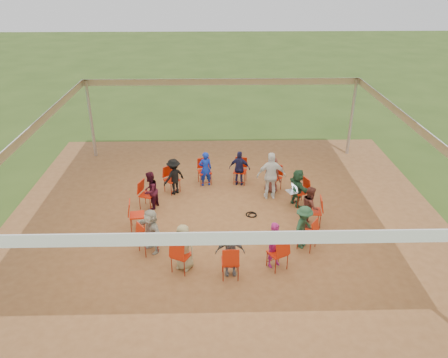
{
  "coord_description": "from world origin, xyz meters",
  "views": [
    {
      "loc": [
        -0.31,
        -11.0,
        6.84
      ],
      "look_at": [
        -0.04,
        0.3,
        1.24
      ],
      "focal_mm": 35.0,
      "sensor_mm": 36.0,
      "label": 1
    }
  ],
  "objects_px": {
    "person_seated_0": "(298,188)",
    "person_seated_7": "(184,247)",
    "person_seated_4": "(174,176)",
    "person_seated_10": "(304,227)",
    "cable_coil": "(252,215)",
    "chair_1": "(274,178)",
    "chair_3": "(205,172)",
    "person_seated_11": "(310,206)",
    "person_seated_3": "(205,169)",
    "person_seated_8": "(230,253)",
    "chair_0": "(300,192)",
    "person_seated_9": "(275,245)",
    "chair_10": "(278,253)",
    "chair_2": "(240,171)",
    "person_seated_5": "(150,191)",
    "chair_4": "(172,180)",
    "person_seated_2": "(240,168)",
    "chair_5": "(147,195)",
    "chair_6": "(137,215)",
    "laptop": "(293,189)",
    "chair_9": "(230,261)",
    "standing_person": "(271,176)",
    "chair_11": "(307,234)",
    "chair_12": "(314,211)",
    "person_seated_6": "(151,231)",
    "chair_7": "(148,238)",
    "person_seated_1": "(272,175)",
    "chair_8": "(181,255)"
  },
  "relations": [
    {
      "from": "person_seated_0",
      "to": "person_seated_7",
      "type": "relative_size",
      "value": 1.0
    },
    {
      "from": "person_seated_7",
      "to": "person_seated_4",
      "type": "bearing_deg",
      "value": 124.62
    },
    {
      "from": "person_seated_10",
      "to": "cable_coil",
      "type": "bearing_deg",
      "value": 70.11
    },
    {
      "from": "chair_1",
      "to": "person_seated_7",
      "type": "height_order",
      "value": "person_seated_7"
    },
    {
      "from": "chair_3",
      "to": "person_seated_11",
      "type": "distance_m",
      "value": 4.09
    },
    {
      "from": "person_seated_3",
      "to": "person_seated_8",
      "type": "distance_m",
      "value": 4.81
    },
    {
      "from": "chair_0",
      "to": "person_seated_9",
      "type": "height_order",
      "value": "person_seated_9"
    },
    {
      "from": "chair_0",
      "to": "chair_1",
      "type": "xyz_separation_m",
      "value": [
        -0.71,
        0.99,
        0.0
      ]
    },
    {
      "from": "person_seated_7",
      "to": "chair_10",
      "type": "bearing_deg",
      "value": 25.06
    },
    {
      "from": "chair_2",
      "to": "person_seated_0",
      "type": "bearing_deg",
      "value": 149.67
    },
    {
      "from": "person_seated_0",
      "to": "person_seated_5",
      "type": "distance_m",
      "value": 4.53
    },
    {
      "from": "chair_4",
      "to": "person_seated_2",
      "type": "distance_m",
      "value": 2.32
    },
    {
      "from": "chair_5",
      "to": "chair_6",
      "type": "relative_size",
      "value": 1.0
    },
    {
      "from": "chair_10",
      "to": "laptop",
      "type": "xyz_separation_m",
      "value": [
        0.88,
        3.07,
        0.14
      ]
    },
    {
      "from": "chair_9",
      "to": "person_seated_10",
      "type": "bearing_deg",
      "value": 30.33
    },
    {
      "from": "chair_3",
      "to": "person_seated_11",
      "type": "xyz_separation_m",
      "value": [
        3.06,
        -2.71,
        0.17
      ]
    },
    {
      "from": "standing_person",
      "to": "laptop",
      "type": "relative_size",
      "value": 3.67
    },
    {
      "from": "chair_11",
      "to": "chair_12",
      "type": "xyz_separation_m",
      "value": [
        0.41,
        1.14,
        0.0
      ]
    },
    {
      "from": "person_seated_6",
      "to": "chair_6",
      "type": "bearing_deg",
      "value": 171.76
    },
    {
      "from": "chair_11",
      "to": "person_seated_11",
      "type": "xyz_separation_m",
      "value": [
        0.29,
        1.16,
        0.17
      ]
    },
    {
      "from": "person_seated_2",
      "to": "standing_person",
      "type": "xyz_separation_m",
      "value": [
        0.95,
        -0.96,
        0.18
      ]
    },
    {
      "from": "person_seated_7",
      "to": "standing_person",
      "type": "xyz_separation_m",
      "value": [
        2.57,
        3.56,
        0.18
      ]
    },
    {
      "from": "chair_5",
      "to": "person_seated_10",
      "type": "bearing_deg",
      "value": 83.25
    },
    {
      "from": "person_seated_11",
      "to": "person_seated_5",
      "type": "bearing_deg",
      "value": 83.08
    },
    {
      "from": "chair_1",
      "to": "standing_person",
      "type": "distance_m",
      "value": 0.65
    },
    {
      "from": "chair_3",
      "to": "chair_7",
      "type": "relative_size",
      "value": 1.0
    },
    {
      "from": "person_seated_11",
      "to": "cable_coil",
      "type": "height_order",
      "value": "person_seated_11"
    },
    {
      "from": "chair_11",
      "to": "laptop",
      "type": "height_order",
      "value": "chair_11"
    },
    {
      "from": "chair_7",
      "to": "person_seated_0",
      "type": "height_order",
      "value": "person_seated_0"
    },
    {
      "from": "chair_10",
      "to": "person_seated_9",
      "type": "bearing_deg",
      "value": 90.0
    },
    {
      "from": "chair_7",
      "to": "person_seated_7",
      "type": "xyz_separation_m",
      "value": [
        0.98,
        -0.68,
        0.17
      ]
    },
    {
      "from": "person_seated_3",
      "to": "person_seated_9",
      "type": "distance_m",
      "value": 4.81
    },
    {
      "from": "chair_12",
      "to": "person_seated_5",
      "type": "height_order",
      "value": "person_seated_5"
    },
    {
      "from": "chair_1",
      "to": "person_seated_1",
      "type": "height_order",
      "value": "person_seated_1"
    },
    {
      "from": "chair_8",
      "to": "person_seated_3",
      "type": "distance_m",
      "value": 4.64
    },
    {
      "from": "chair_12",
      "to": "person_seated_0",
      "type": "height_order",
      "value": "person_seated_0"
    },
    {
      "from": "person_seated_0",
      "to": "cable_coil",
      "type": "distance_m",
      "value": 1.68
    },
    {
      "from": "laptop",
      "to": "person_seated_2",
      "type": "bearing_deg",
      "value": 24.05
    },
    {
      "from": "person_seated_3",
      "to": "person_seated_9",
      "type": "xyz_separation_m",
      "value": [
        1.78,
        -4.47,
        0.0
      ]
    },
    {
      "from": "person_seated_5",
      "to": "person_seated_8",
      "type": "relative_size",
      "value": 1.0
    },
    {
      "from": "chair_12",
      "to": "person_seated_10",
      "type": "height_order",
      "value": "person_seated_10"
    },
    {
      "from": "person_seated_11",
      "to": "standing_person",
      "type": "height_order",
      "value": "standing_person"
    },
    {
      "from": "chair_9",
      "to": "person_seated_4",
      "type": "xyz_separation_m",
      "value": [
        -1.68,
        4.33,
        0.17
      ]
    },
    {
      "from": "chair_11",
      "to": "person_seated_8",
      "type": "relative_size",
      "value": 0.74
    },
    {
      "from": "chair_1",
      "to": "person_seated_3",
      "type": "bearing_deg",
      "value": 30.33
    },
    {
      "from": "person_seated_2",
      "to": "chair_9",
      "type": "bearing_deg",
      "value": 97.09
    },
    {
      "from": "person_seated_4",
      "to": "person_seated_8",
      "type": "distance_m",
      "value": 4.53
    },
    {
      "from": "person_seated_6",
      "to": "person_seated_11",
      "type": "bearing_deg",
      "value": 69.23
    },
    {
      "from": "chair_11",
      "to": "person_seated_5",
      "type": "bearing_deg",
      "value": 96.75
    },
    {
      "from": "chair_0",
      "to": "person_seated_7",
      "type": "height_order",
      "value": "person_seated_7"
    }
  ]
}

